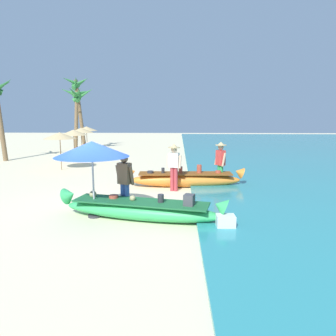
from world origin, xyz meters
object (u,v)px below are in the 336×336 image
(boat_green_foreground, at_px, (141,209))
(person_tourist_customer, at_px, (125,180))
(palm_tree_tall_inland, at_px, (77,99))
(palm_tree_mid_cluster, at_px, (78,93))
(boat_orange_midground, at_px, (185,179))
(patio_umbrella_large, at_px, (92,149))
(person_vendor_hatted, at_px, (174,164))
(person_vendor_assistant, at_px, (220,160))
(cooler_box, at_px, (226,223))

(boat_green_foreground, height_order, person_tourist_customer, person_tourist_customer)
(palm_tree_tall_inland, relative_size, palm_tree_mid_cluster, 0.84)
(boat_orange_midground, height_order, patio_umbrella_large, patio_umbrella_large)
(palm_tree_mid_cluster, bearing_deg, palm_tree_tall_inland, -75.27)
(person_vendor_hatted, relative_size, person_vendor_assistant, 1.00)
(person_tourist_customer, relative_size, patio_umbrella_large, 0.80)
(palm_tree_tall_inland, bearing_deg, cooler_box, -62.02)
(cooler_box, bearing_deg, boat_orange_midground, 99.16)
(person_vendor_assistant, xyz_separation_m, palm_tree_tall_inland, (-9.45, 11.98, 2.98))
(person_tourist_customer, height_order, palm_tree_mid_cluster, palm_tree_mid_cluster)
(person_tourist_customer, height_order, cooler_box, person_tourist_customer)
(person_vendor_hatted, distance_m, person_tourist_customer, 2.95)
(boat_orange_midground, distance_m, cooler_box, 4.68)
(person_vendor_hatted, bearing_deg, patio_umbrella_large, -125.34)
(person_vendor_hatted, distance_m, patio_umbrella_large, 3.80)
(boat_orange_midground, height_order, palm_tree_tall_inland, palm_tree_tall_inland)
(boat_green_foreground, bearing_deg, cooler_box, -18.49)
(person_tourist_customer, distance_m, cooler_box, 3.05)
(person_vendor_assistant, relative_size, patio_umbrella_large, 0.83)
(boat_orange_midground, relative_size, patio_umbrella_large, 2.20)
(boat_green_foreground, distance_m, palm_tree_tall_inland, 17.90)
(patio_umbrella_large, bearing_deg, person_vendor_assistant, 45.22)
(person_vendor_hatted, height_order, person_tourist_customer, person_vendor_hatted)
(person_vendor_assistant, bearing_deg, boat_green_foreground, -122.52)
(person_tourist_customer, height_order, patio_umbrella_large, patio_umbrella_large)
(person_vendor_assistant, bearing_deg, palm_tree_mid_cluster, 126.45)
(palm_tree_tall_inland, bearing_deg, boat_green_foreground, -67.14)
(person_vendor_assistant, xyz_separation_m, cooler_box, (-0.50, -4.88, -0.81))
(person_vendor_assistant, bearing_deg, boat_orange_midground, -168.24)
(boat_green_foreground, distance_m, person_tourist_customer, 1.02)
(boat_orange_midground, bearing_deg, palm_tree_mid_cluster, 121.85)
(person_vendor_hatted, distance_m, palm_tree_mid_cluster, 16.68)
(person_vendor_assistant, bearing_deg, person_vendor_hatted, -152.03)
(person_tourist_customer, distance_m, palm_tree_tall_inland, 17.06)
(person_tourist_customer, height_order, palm_tree_tall_inland, palm_tree_tall_inland)
(boat_green_foreground, relative_size, palm_tree_tall_inland, 0.95)
(patio_umbrella_large, xyz_separation_m, cooler_box, (3.45, -0.90, -1.67))
(palm_tree_tall_inland, bearing_deg, person_tourist_customer, -67.99)
(person_vendor_hatted, height_order, cooler_box, person_vendor_hatted)
(person_vendor_hatted, relative_size, patio_umbrella_large, 0.83)
(boat_orange_midground, xyz_separation_m, person_tourist_customer, (-1.78, -3.30, 0.64))
(person_tourist_customer, distance_m, person_vendor_assistant, 4.78)
(boat_orange_midground, relative_size, palm_tree_tall_inland, 0.94)
(palm_tree_tall_inland, xyz_separation_m, cooler_box, (8.95, -16.85, -3.79))
(boat_orange_midground, height_order, person_vendor_hatted, person_vendor_hatted)
(boat_orange_midground, height_order, palm_tree_mid_cluster, palm_tree_mid_cluster)
(boat_green_foreground, bearing_deg, palm_tree_mid_cluster, 112.29)
(boat_orange_midground, relative_size, palm_tree_mid_cluster, 0.78)
(person_vendor_assistant, bearing_deg, patio_umbrella_large, -134.78)
(patio_umbrella_large, bearing_deg, person_vendor_hatted, 54.66)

